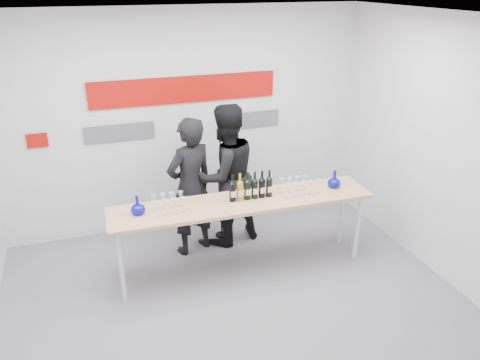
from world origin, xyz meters
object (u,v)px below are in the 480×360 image
object	(u,v)px
presenter_left	(191,187)
presenter_right	(225,176)
tasting_table	(243,206)
mic_stand	(221,206)

from	to	relation	value
presenter_left	presenter_right	distance (m)	0.50
tasting_table	mic_stand	world-z (taller)	mic_stand
mic_stand	presenter_right	bearing A→B (deg)	-63.82
presenter_right	mic_stand	distance (m)	0.51
tasting_table	presenter_left	bearing A→B (deg)	128.82
tasting_table	presenter_right	size ratio (longest dim) A/B	1.64
presenter_left	presenter_right	world-z (taller)	presenter_right
tasting_table	presenter_right	world-z (taller)	presenter_right
tasting_table	presenter_right	bearing A→B (deg)	90.67
mic_stand	tasting_table	bearing A→B (deg)	-76.00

